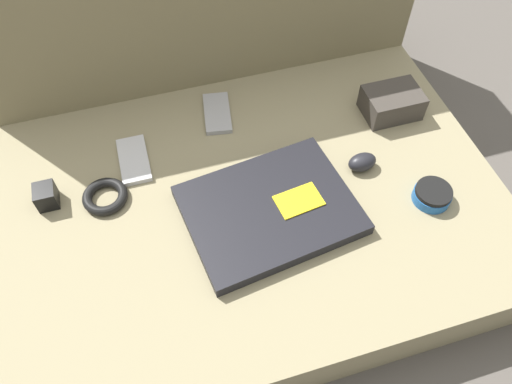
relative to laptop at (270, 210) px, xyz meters
name	(u,v)px	position (x,y,z in m)	size (l,w,h in m)	color
ground_plane	(256,228)	(-0.02, 0.05, -0.13)	(8.00, 8.00, 0.00)	#4C4742
couch_seat	(256,214)	(-0.02, 0.05, -0.07)	(1.02, 0.72, 0.12)	#847A5B
couch_backrest	(199,7)	(-0.02, 0.51, 0.14)	(1.02, 0.20, 0.54)	#756B4C
laptop	(270,210)	(0.00, 0.00, 0.00)	(0.36, 0.29, 0.03)	black
computer_mouse	(362,162)	(0.22, 0.06, 0.00)	(0.07, 0.05, 0.04)	black
speaker_puck	(432,195)	(0.33, -0.06, 0.00)	(0.08, 0.08, 0.03)	#1E569E
phone_silver	(134,160)	(-0.24, 0.21, -0.01)	(0.06, 0.13, 0.01)	#B7B7BC
phone_black	(217,113)	(-0.03, 0.30, -0.01)	(0.08, 0.13, 0.01)	#99999E
camera_pouch	(392,103)	(0.35, 0.19, 0.02)	(0.13, 0.09, 0.06)	#38332D
charger_brick	(46,196)	(-0.42, 0.16, 0.01)	(0.04, 0.05, 0.05)	black
cable_coil	(105,196)	(-0.31, 0.13, 0.00)	(0.09, 0.09, 0.02)	black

